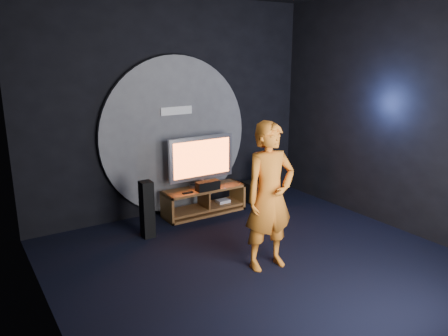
{
  "coord_description": "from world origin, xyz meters",
  "views": [
    {
      "loc": [
        -3.14,
        -3.98,
        2.64
      ],
      "look_at": [
        0.06,
        1.05,
        1.05
      ],
      "focal_mm": 35.0,
      "sensor_mm": 36.0,
      "label": 1
    }
  ],
  "objects_px": {
    "player": "(270,197)",
    "tv": "(201,160)",
    "tower_speaker_right": "(266,182)",
    "subwoofer": "(253,192)",
    "tower_speaker_left": "(147,209)",
    "media_console": "(204,202)"
  },
  "relations": [
    {
      "from": "player",
      "to": "tv",
      "type": "bearing_deg",
      "value": 88.36
    },
    {
      "from": "tv",
      "to": "tower_speaker_right",
      "type": "height_order",
      "value": "tv"
    },
    {
      "from": "tower_speaker_right",
      "to": "subwoofer",
      "type": "relative_size",
      "value": 2.34
    },
    {
      "from": "tower_speaker_left",
      "to": "tower_speaker_right",
      "type": "bearing_deg",
      "value": 4.41
    },
    {
      "from": "tower_speaker_left",
      "to": "player",
      "type": "relative_size",
      "value": 0.46
    },
    {
      "from": "tower_speaker_left",
      "to": "subwoofer",
      "type": "relative_size",
      "value": 2.34
    },
    {
      "from": "media_console",
      "to": "tower_speaker_left",
      "type": "relative_size",
      "value": 1.65
    },
    {
      "from": "player",
      "to": "media_console",
      "type": "bearing_deg",
      "value": 87.95
    },
    {
      "from": "tv",
      "to": "tower_speaker_right",
      "type": "bearing_deg",
      "value": -14.04
    },
    {
      "from": "tower_speaker_right",
      "to": "subwoofer",
      "type": "height_order",
      "value": "tower_speaker_right"
    },
    {
      "from": "tower_speaker_right",
      "to": "player",
      "type": "relative_size",
      "value": 0.46
    },
    {
      "from": "subwoofer",
      "to": "tower_speaker_left",
      "type": "bearing_deg",
      "value": -168.57
    },
    {
      "from": "player",
      "to": "tower_speaker_left",
      "type": "bearing_deg",
      "value": 124.19
    },
    {
      "from": "tv",
      "to": "tower_speaker_left",
      "type": "height_order",
      "value": "tv"
    },
    {
      "from": "tv",
      "to": "subwoofer",
      "type": "relative_size",
      "value": 3.21
    },
    {
      "from": "tv",
      "to": "player",
      "type": "xyz_separation_m",
      "value": [
        -0.25,
        -2.13,
        0.01
      ]
    },
    {
      "from": "tv",
      "to": "tower_speaker_right",
      "type": "xyz_separation_m",
      "value": [
        1.14,
        -0.28,
        -0.5
      ]
    },
    {
      "from": "tower_speaker_left",
      "to": "player",
      "type": "xyz_separation_m",
      "value": [
        0.93,
        -1.66,
        0.5
      ]
    },
    {
      "from": "tower_speaker_left",
      "to": "player",
      "type": "height_order",
      "value": "player"
    },
    {
      "from": "media_console",
      "to": "tower_speaker_left",
      "type": "xyz_separation_m",
      "value": [
        -1.18,
        -0.4,
        0.23
      ]
    },
    {
      "from": "tower_speaker_left",
      "to": "subwoofer",
      "type": "height_order",
      "value": "tower_speaker_left"
    },
    {
      "from": "media_console",
      "to": "subwoofer",
      "type": "relative_size",
      "value": 3.85
    }
  ]
}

